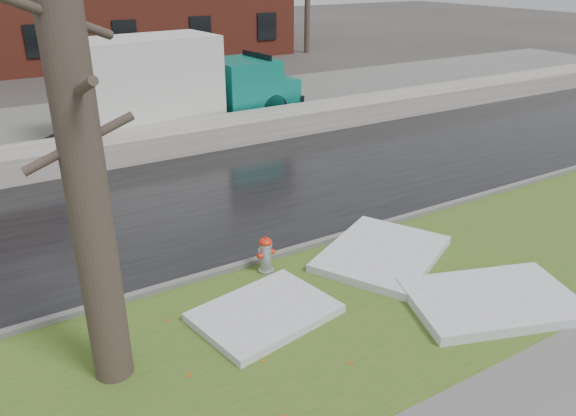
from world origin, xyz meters
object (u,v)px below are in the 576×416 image
fire_hydrant (266,253)px  tree (80,149)px  worker (79,104)px  box_truck (169,82)px

fire_hydrant → tree: (-3.25, -1.35, 2.96)m
fire_hydrant → tree: 4.60m
tree → worker: (1.96, 10.05, -1.71)m
box_truck → worker: (-3.26, -1.45, -0.05)m
fire_hydrant → box_truck: size_ratio=0.08×
box_truck → tree: bearing=-118.7°
fire_hydrant → worker: 8.88m
fire_hydrant → worker: bearing=92.4°
fire_hydrant → box_truck: (1.97, 10.14, 1.29)m
fire_hydrant → box_truck: bearing=73.0°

